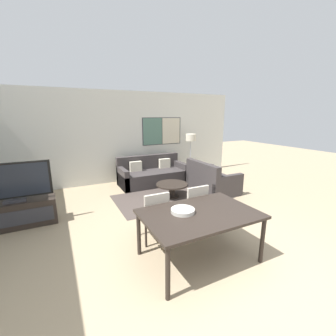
{
  "coord_description": "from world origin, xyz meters",
  "views": [
    {
      "loc": [
        -1.87,
        -1.7,
        2.11
      ],
      "look_at": [
        0.29,
        2.59,
        0.95
      ],
      "focal_mm": 24.0,
      "sensor_mm": 36.0,
      "label": 1
    }
  ],
  "objects_px": {
    "television": "(12,182)",
    "dining_chair_centre": "(194,204)",
    "floor_lamp": "(191,141)",
    "dining_chair_left": "(154,213)",
    "tv_console": "(18,214)",
    "coffee_table": "(172,187)",
    "fruit_bowl": "(183,210)",
    "sofa_main": "(152,175)",
    "dining_table": "(200,217)",
    "sofa_side": "(211,182)"
  },
  "relations": [
    {
      "from": "television",
      "to": "dining_chair_centre",
      "type": "xyz_separation_m",
      "value": [
        2.92,
        -1.6,
        -0.38
      ]
    },
    {
      "from": "dining_chair_centre",
      "to": "floor_lamp",
      "type": "distance_m",
      "value": 3.55
    },
    {
      "from": "television",
      "to": "dining_chair_left",
      "type": "bearing_deg",
      "value": -37.16
    },
    {
      "from": "tv_console",
      "to": "floor_lamp",
      "type": "distance_m",
      "value": 5.01
    },
    {
      "from": "coffee_table",
      "to": "fruit_bowl",
      "type": "bearing_deg",
      "value": -114.36
    },
    {
      "from": "fruit_bowl",
      "to": "floor_lamp",
      "type": "relative_size",
      "value": 0.23
    },
    {
      "from": "coffee_table",
      "to": "dining_chair_left",
      "type": "height_order",
      "value": "dining_chair_left"
    },
    {
      "from": "television",
      "to": "fruit_bowl",
      "type": "distance_m",
      "value": 3.22
    },
    {
      "from": "tv_console",
      "to": "fruit_bowl",
      "type": "xyz_separation_m",
      "value": [
        2.31,
        -2.24,
        0.51
      ]
    },
    {
      "from": "tv_console",
      "to": "television",
      "type": "distance_m",
      "value": 0.63
    },
    {
      "from": "television",
      "to": "coffee_table",
      "type": "bearing_deg",
      "value": 1.48
    },
    {
      "from": "television",
      "to": "coffee_table",
      "type": "distance_m",
      "value": 3.42
    },
    {
      "from": "tv_console",
      "to": "floor_lamp",
      "type": "relative_size",
      "value": 0.9
    },
    {
      "from": "television",
      "to": "sofa_main",
      "type": "relative_size",
      "value": 0.64
    },
    {
      "from": "dining_chair_left",
      "to": "fruit_bowl",
      "type": "height_order",
      "value": "dining_chair_left"
    },
    {
      "from": "coffee_table",
      "to": "dining_table",
      "type": "bearing_deg",
      "value": -108.98
    },
    {
      "from": "coffee_table",
      "to": "dining_chair_left",
      "type": "relative_size",
      "value": 0.93
    },
    {
      "from": "dining_chair_left",
      "to": "fruit_bowl",
      "type": "bearing_deg",
      "value": -74.04
    },
    {
      "from": "dining_table",
      "to": "dining_chair_left",
      "type": "relative_size",
      "value": 1.86
    },
    {
      "from": "dining_table",
      "to": "dining_chair_left",
      "type": "bearing_deg",
      "value": 117.98
    },
    {
      "from": "tv_console",
      "to": "fruit_bowl",
      "type": "distance_m",
      "value": 3.26
    },
    {
      "from": "dining_table",
      "to": "dining_chair_centre",
      "type": "xyz_separation_m",
      "value": [
        0.39,
        0.75,
        -0.16
      ]
    },
    {
      "from": "dining_table",
      "to": "floor_lamp",
      "type": "xyz_separation_m",
      "value": [
        2.2,
        3.72,
        0.58
      ]
    },
    {
      "from": "sofa_main",
      "to": "floor_lamp",
      "type": "height_order",
      "value": "floor_lamp"
    },
    {
      "from": "sofa_main",
      "to": "sofa_side",
      "type": "bearing_deg",
      "value": -50.39
    },
    {
      "from": "fruit_bowl",
      "to": "floor_lamp",
      "type": "xyz_separation_m",
      "value": [
        2.41,
        3.61,
        0.48
      ]
    },
    {
      "from": "sofa_main",
      "to": "dining_chair_left",
      "type": "relative_size",
      "value": 2.32
    },
    {
      "from": "fruit_bowl",
      "to": "dining_chair_left",
      "type": "bearing_deg",
      "value": 105.96
    },
    {
      "from": "coffee_table",
      "to": "dining_table",
      "type": "distance_m",
      "value": 2.62
    },
    {
      "from": "fruit_bowl",
      "to": "floor_lamp",
      "type": "bearing_deg",
      "value": 56.23
    },
    {
      "from": "dining_chair_centre",
      "to": "fruit_bowl",
      "type": "height_order",
      "value": "dining_chair_centre"
    },
    {
      "from": "dining_table",
      "to": "dining_chair_centre",
      "type": "bearing_deg",
      "value": 62.33
    },
    {
      "from": "fruit_bowl",
      "to": "coffee_table",
      "type": "bearing_deg",
      "value": 65.64
    },
    {
      "from": "dining_chair_left",
      "to": "floor_lamp",
      "type": "distance_m",
      "value": 4.02
    },
    {
      "from": "television",
      "to": "floor_lamp",
      "type": "distance_m",
      "value": 4.93
    },
    {
      "from": "tv_console",
      "to": "coffee_table",
      "type": "distance_m",
      "value": 3.37
    },
    {
      "from": "floor_lamp",
      "to": "dining_chair_centre",
      "type": "bearing_deg",
      "value": -121.28
    },
    {
      "from": "tv_console",
      "to": "coffee_table",
      "type": "height_order",
      "value": "tv_console"
    },
    {
      "from": "coffee_table",
      "to": "dining_chair_centre",
      "type": "relative_size",
      "value": 0.93
    },
    {
      "from": "dining_chair_centre",
      "to": "floor_lamp",
      "type": "relative_size",
      "value": 0.59
    },
    {
      "from": "tv_console",
      "to": "dining_chair_centre",
      "type": "xyz_separation_m",
      "value": [
        2.92,
        -1.6,
        0.25
      ]
    },
    {
      "from": "tv_console",
      "to": "television",
      "type": "bearing_deg",
      "value": 90.0
    },
    {
      "from": "sofa_side",
      "to": "dining_table",
      "type": "distance_m",
      "value": 3.12
    },
    {
      "from": "tv_console",
      "to": "dining_chair_centre",
      "type": "distance_m",
      "value": 3.34
    },
    {
      "from": "dining_table",
      "to": "fruit_bowl",
      "type": "distance_m",
      "value": 0.26
    },
    {
      "from": "dining_chair_left",
      "to": "dining_chair_centre",
      "type": "distance_m",
      "value": 0.79
    },
    {
      "from": "sofa_side",
      "to": "dining_table",
      "type": "relative_size",
      "value": 0.84
    },
    {
      "from": "tv_console",
      "to": "dining_chair_centre",
      "type": "bearing_deg",
      "value": -28.78
    },
    {
      "from": "sofa_side",
      "to": "dining_chair_left",
      "type": "xyz_separation_m",
      "value": [
        -2.41,
        -1.61,
        0.23
      ]
    },
    {
      "from": "sofa_side",
      "to": "floor_lamp",
      "type": "bearing_deg",
      "value": -7.84
    }
  ]
}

